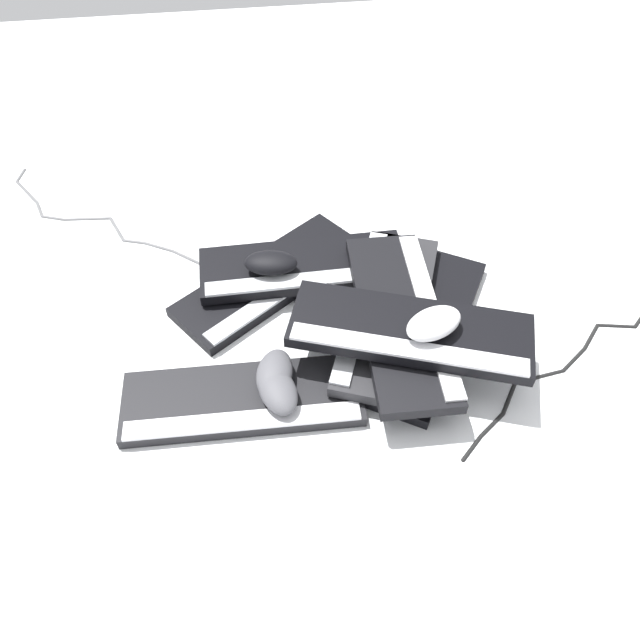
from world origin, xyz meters
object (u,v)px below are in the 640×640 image
at_px(keyboard_1, 271,279).
at_px(keyboard_3, 387,311).
at_px(keyboard_0, 422,326).
at_px(keyboard_2, 243,400).
at_px(mouse_3, 434,323).
at_px(mouse_0, 274,373).
at_px(mouse_1, 278,390).
at_px(keyboard_6, 410,332).
at_px(keyboard_5, 401,317).
at_px(mouse_2, 271,263).
at_px(keyboard_4, 304,267).

height_order(keyboard_1, keyboard_3, keyboard_3).
distance_m(keyboard_0, keyboard_2, 0.39).
relative_size(keyboard_0, keyboard_2, 1.02).
bearing_deg(keyboard_1, mouse_3, -45.23).
distance_m(keyboard_3, mouse_0, 0.27).
distance_m(keyboard_1, mouse_0, 0.28).
height_order(mouse_1, mouse_3, mouse_3).
xyz_separation_m(keyboard_3, keyboard_6, (0.02, -0.11, 0.06)).
relative_size(keyboard_2, keyboard_5, 1.00).
bearing_deg(keyboard_2, mouse_2, 74.47).
bearing_deg(keyboard_2, mouse_3, 5.03).
distance_m(keyboard_3, mouse_3, 0.16).
relative_size(keyboard_2, mouse_3, 4.04).
relative_size(mouse_0, mouse_1, 1.00).
bearing_deg(keyboard_5, keyboard_0, 21.22).
bearing_deg(keyboard_5, mouse_1, -154.32).
distance_m(keyboard_0, mouse_0, 0.33).
height_order(mouse_0, mouse_2, mouse_2).
height_order(keyboard_1, keyboard_2, same).
bearing_deg(mouse_3, keyboard_0, -123.94).
bearing_deg(keyboard_0, mouse_1, -155.08).
xyz_separation_m(keyboard_1, mouse_3, (0.27, -0.27, 0.13)).
bearing_deg(keyboard_1, mouse_1, -92.43).
relative_size(keyboard_3, mouse_3, 4.22).
distance_m(keyboard_1, mouse_3, 0.41).
bearing_deg(mouse_2, keyboard_5, 152.34).
bearing_deg(keyboard_6, mouse_3, -25.14).
bearing_deg(keyboard_1, keyboard_2, -104.40).
distance_m(keyboard_1, keyboard_4, 0.08).
bearing_deg(mouse_2, keyboard_1, -76.76).
bearing_deg(keyboard_3, keyboard_1, 145.77).
xyz_separation_m(keyboard_5, mouse_1, (-0.25, -0.12, -0.02)).
bearing_deg(keyboard_0, keyboard_6, -122.90).
relative_size(keyboard_1, keyboard_5, 1.00).
relative_size(keyboard_0, keyboard_5, 1.02).
bearing_deg(mouse_0, keyboard_4, -3.23).
relative_size(keyboard_1, keyboard_2, 1.00).
relative_size(keyboard_3, keyboard_5, 1.05).
distance_m(keyboard_4, mouse_0, 0.29).
distance_m(keyboard_1, mouse_2, 0.07).
xyz_separation_m(keyboard_0, keyboard_6, (-0.05, -0.08, 0.09)).
xyz_separation_m(keyboard_0, mouse_0, (-0.31, -0.10, 0.04)).
xyz_separation_m(keyboard_6, mouse_0, (-0.25, -0.02, -0.05)).
xyz_separation_m(keyboard_1, mouse_2, (0.00, -0.02, 0.07)).
distance_m(mouse_1, mouse_2, 0.30).
bearing_deg(keyboard_0, keyboard_3, 160.66).
relative_size(mouse_1, mouse_2, 1.00).
distance_m(keyboard_3, mouse_2, 0.26).
distance_m(keyboard_4, keyboard_5, 0.26).
bearing_deg(keyboard_2, keyboard_3, 27.29).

